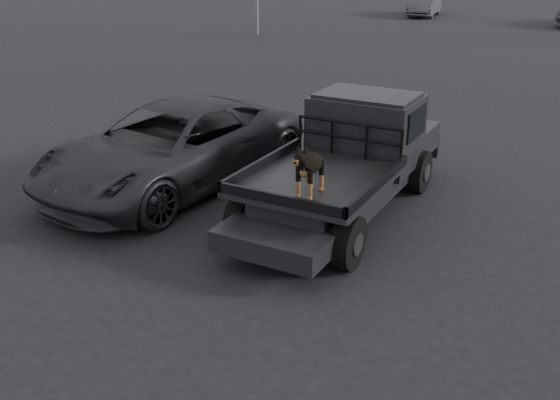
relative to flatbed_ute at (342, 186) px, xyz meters
The scene contains 7 objects.
ground 2.16m from the flatbed_ute, 93.86° to the right, with size 120.00×120.00×0.00m, color black.
flatbed_ute is the anchor object (origin of this frame).
ute_cab 1.31m from the flatbed_ute, 90.00° to the left, with size 1.72×1.30×0.88m, color black, non-canonical shape.
headache_rack 0.76m from the flatbed_ute, 90.00° to the left, with size 1.80×0.08×0.55m, color black, non-canonical shape.
dog 1.78m from the flatbed_ute, 83.75° to the right, with size 0.32×0.60×0.74m, color black, non-canonical shape.
parked_suv 3.19m from the flatbed_ute, behind, with size 2.47×5.35×1.49m, color #2D2D31.
distant_car_a 29.82m from the flatbed_ute, 104.13° to the left, with size 1.42×4.07×1.34m, color #444449.
Camera 1 is at (3.80, -6.67, 4.16)m, focal length 40.00 mm.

